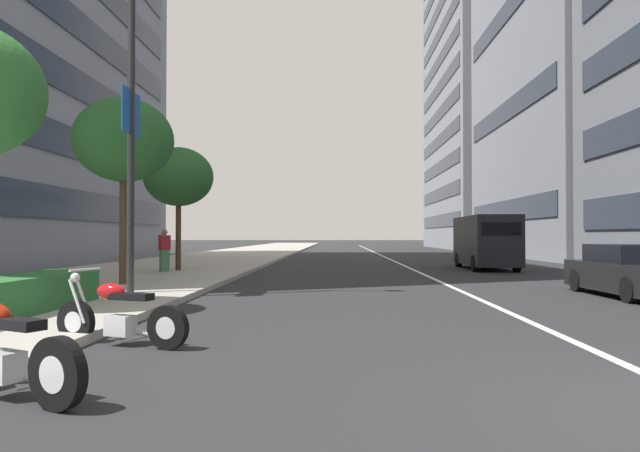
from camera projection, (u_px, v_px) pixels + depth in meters
sidewalk_right_plaza at (208, 260)px, 35.25m from camera, size 160.00×8.37×0.15m
lane_centre_stripe at (389, 259)px, 39.92m from camera, size 110.00×0.16×0.01m
motorcycle_second_in_row at (2, 354)px, 5.64m from camera, size 1.11×2.04×1.11m
motorcycle_far_end_row at (119, 317)px, 8.35m from camera, size 0.91×2.12×1.08m
car_following_behind at (634, 272)px, 15.01m from camera, size 4.35×1.92×1.33m
delivery_van_ahead at (486, 241)px, 27.45m from camera, size 5.84×2.13×2.45m
street_lamp_with_banners at (144, 99)px, 14.65m from camera, size 1.26×2.24×8.02m
clipped_hedge_bed at (4, 297)px, 10.37m from camera, size 5.61×1.10×0.66m
street_tree_far_plaza at (124, 141)px, 17.22m from camera, size 2.87×2.87×5.42m
street_tree_mid_sidewalk at (179, 177)px, 24.05m from camera, size 2.81×2.81×5.00m
pedestrian_on_plaza at (164, 250)px, 23.13m from camera, size 0.47×0.47×1.65m
office_tower_far_left_down_avenue at (506, 77)px, 71.98m from camera, size 27.00×16.30×41.68m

